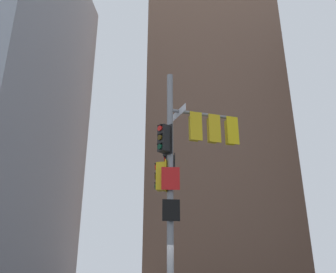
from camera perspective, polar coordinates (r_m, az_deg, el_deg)
The scene contains 2 objects.
building_mid_block at distance 40.50m, azimuth 7.37°, elevation 8.54°, with size 13.32×13.32×42.83m, color brown.
signal_pole_assembly at distance 12.64m, azimuth 2.52°, elevation -3.97°, with size 3.18×3.07×8.91m.
Camera 1 is at (0.95, -11.77, 1.94)m, focal length 36.56 mm.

